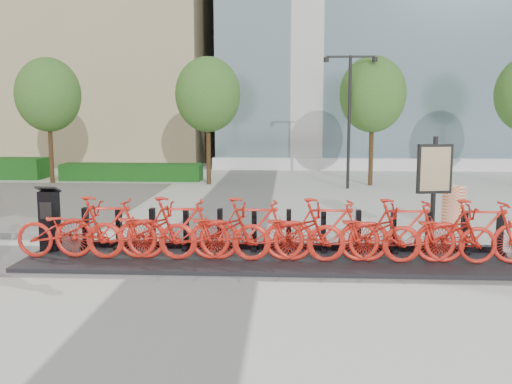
# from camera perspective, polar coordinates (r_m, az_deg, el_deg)

# --- Properties ---
(ground) EXTENTS (120.00, 120.00, 0.00)m
(ground) POSITION_cam_1_polar(r_m,az_deg,el_deg) (11.36, -5.50, -7.04)
(ground) COLOR silver
(hedge_b) EXTENTS (6.00, 1.20, 0.70)m
(hedge_b) POSITION_cam_1_polar(r_m,az_deg,el_deg) (25.08, -12.31, 1.98)
(hedge_b) COLOR #124611
(hedge_b) RESTS_ON ground
(tree_0) EXTENTS (2.60, 2.60, 5.10)m
(tree_0) POSITION_cam_1_polar(r_m,az_deg,el_deg) (24.81, -20.07, 9.10)
(tree_0) COLOR brown
(tree_0) RESTS_ON ground
(tree_1) EXTENTS (2.60, 2.60, 5.10)m
(tree_1) POSITION_cam_1_polar(r_m,az_deg,el_deg) (23.06, -4.84, 9.67)
(tree_1) COLOR brown
(tree_1) RESTS_ON ground
(tree_2) EXTENTS (2.60, 2.60, 5.10)m
(tree_2) POSITION_cam_1_polar(r_m,az_deg,el_deg) (23.08, 11.59, 9.54)
(tree_2) COLOR brown
(tree_2) RESTS_ON ground
(streetlamp) EXTENTS (2.00, 0.20, 5.00)m
(streetlamp) POSITION_cam_1_polar(r_m,az_deg,el_deg) (21.96, 9.33, 8.48)
(streetlamp) COLOR black
(streetlamp) RESTS_ON ground
(dock_pad) EXTENTS (9.60, 2.40, 0.08)m
(dock_pad) POSITION_cam_1_polar(r_m,az_deg,el_deg) (11.52, 1.17, -6.58)
(dock_pad) COLOR black
(dock_pad) RESTS_ON ground
(dock_rail_posts) EXTENTS (8.74, 0.50, 0.85)m
(dock_rail_posts) POSITION_cam_1_polar(r_m,az_deg,el_deg) (11.87, 3.29, -3.85)
(dock_rail_posts) COLOR black
(dock_rail_posts) RESTS_ON dock_pad
(bike_0) EXTENTS (2.12, 0.74, 1.11)m
(bike_0) POSITION_cam_1_polar(r_m,az_deg,el_deg) (11.84, -18.15, -3.63)
(bike_0) COLOR red
(bike_0) RESTS_ON dock_pad
(bike_1) EXTENTS (2.05, 0.58, 1.23)m
(bike_1) POSITION_cam_1_polar(r_m,az_deg,el_deg) (11.58, -14.84, -3.44)
(bike_1) COLOR red
(bike_1) RESTS_ON dock_pad
(bike_2) EXTENTS (2.12, 0.74, 1.11)m
(bike_2) POSITION_cam_1_polar(r_m,az_deg,el_deg) (11.40, -11.37, -3.83)
(bike_2) COLOR red
(bike_2) RESTS_ON dock_pad
(bike_3) EXTENTS (2.05, 0.58, 1.23)m
(bike_3) POSITION_cam_1_polar(r_m,az_deg,el_deg) (11.23, -7.81, -3.61)
(bike_3) COLOR red
(bike_3) RESTS_ON dock_pad
(bike_4) EXTENTS (2.12, 0.74, 1.11)m
(bike_4) POSITION_cam_1_polar(r_m,az_deg,el_deg) (11.12, -4.16, -3.98)
(bike_4) COLOR red
(bike_4) RESTS_ON dock_pad
(bike_5) EXTENTS (2.05, 0.58, 1.23)m
(bike_5) POSITION_cam_1_polar(r_m,az_deg,el_deg) (11.04, -0.44, -3.73)
(bike_5) COLOR red
(bike_5) RESTS_ON dock_pad
(bike_6) EXTENTS (2.12, 0.74, 1.11)m
(bike_6) POSITION_cam_1_polar(r_m,az_deg,el_deg) (11.04, 3.30, -4.07)
(bike_6) COLOR red
(bike_6) RESTS_ON dock_pad
(bike_7) EXTENTS (2.05, 0.58, 1.23)m
(bike_7) POSITION_cam_1_polar(r_m,az_deg,el_deg) (11.05, 7.05, -3.78)
(bike_7) COLOR red
(bike_7) RESTS_ON dock_pad
(bike_8) EXTENTS (2.12, 0.74, 1.11)m
(bike_8) POSITION_cam_1_polar(r_m,az_deg,el_deg) (11.13, 10.75, -4.10)
(bike_8) COLOR red
(bike_8) RESTS_ON dock_pad
(bike_9) EXTENTS (2.05, 0.58, 1.23)m
(bike_9) POSITION_cam_1_polar(r_m,az_deg,el_deg) (11.24, 14.40, -3.78)
(bike_9) COLOR red
(bike_9) RESTS_ON dock_pad
(bike_10) EXTENTS (2.12, 0.74, 1.11)m
(bike_10) POSITION_cam_1_polar(r_m,az_deg,el_deg) (11.42, 17.95, -4.05)
(bike_10) COLOR red
(bike_10) RESTS_ON dock_pad
(bike_11) EXTENTS (2.05, 0.58, 1.23)m
(bike_11) POSITION_cam_1_polar(r_m,az_deg,el_deg) (11.61, 21.41, -3.71)
(bike_11) COLOR red
(bike_11) RESTS_ON dock_pad
(kiosk) EXTENTS (0.43, 0.37, 1.37)m
(kiosk) POSITION_cam_1_polar(r_m,az_deg,el_deg) (12.56, -19.94, -2.59)
(kiosk) COLOR black
(kiosk) RESTS_ON dock_pad
(construction_barrel) EXTENTS (0.74, 0.74, 1.11)m
(construction_barrel) POSITION_cam_1_polar(r_m,az_deg,el_deg) (15.13, 19.15, -1.49)
(construction_barrel) COLOR #FF4C02
(construction_barrel) RESTS_ON ground
(map_sign) EXTENTS (0.79, 0.28, 2.41)m
(map_sign) POSITION_cam_1_polar(r_m,az_deg,el_deg) (13.17, 17.41, 1.78)
(map_sign) COLOR black
(map_sign) RESTS_ON ground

